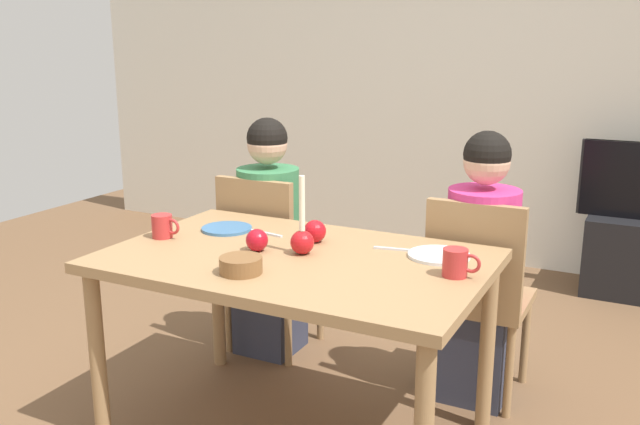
{
  "coord_description": "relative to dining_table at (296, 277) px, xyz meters",
  "views": [
    {
      "loc": [
        1.19,
        -2.15,
        1.54
      ],
      "look_at": [
        0.0,
        0.2,
        0.87
      ],
      "focal_mm": 38.94,
      "sensor_mm": 36.0,
      "label": 1
    }
  ],
  "objects": [
    {
      "name": "back_wall",
      "position": [
        0.0,
        2.6,
        0.63
      ],
      "size": [
        6.4,
        0.1,
        2.6
      ],
      "primitive_type": "cube",
      "color": "beige",
      "rests_on": "ground"
    },
    {
      "name": "dining_table",
      "position": [
        0.0,
        0.0,
        0.0
      ],
      "size": [
        1.4,
        0.9,
        0.75
      ],
      "color": "#99754C",
      "rests_on": "ground"
    },
    {
      "name": "chair_left",
      "position": [
        -0.5,
        0.61,
        -0.15
      ],
      "size": [
        0.4,
        0.4,
        0.9
      ],
      "color": "#99754C",
      "rests_on": "ground"
    },
    {
      "name": "chair_right",
      "position": [
        0.54,
        0.61,
        -0.15
      ],
      "size": [
        0.4,
        0.4,
        0.9
      ],
      "color": "#99754C",
      "rests_on": "ground"
    },
    {
      "name": "person_left_child",
      "position": [
        -0.5,
        0.64,
        -0.1
      ],
      "size": [
        0.3,
        0.3,
        1.17
      ],
      "color": "#33384C",
      "rests_on": "ground"
    },
    {
      "name": "person_right_child",
      "position": [
        0.54,
        0.64,
        -0.1
      ],
      "size": [
        0.3,
        0.3,
        1.17
      ],
      "color": "#33384C",
      "rests_on": "ground"
    },
    {
      "name": "candle_centerpiece",
      "position": [
        0.01,
        0.03,
        0.15
      ],
      "size": [
        0.09,
        0.09,
        0.3
      ],
      "color": "red",
      "rests_on": "dining_table"
    },
    {
      "name": "plate_left",
      "position": [
        -0.43,
        0.18,
        0.09
      ],
      "size": [
        0.21,
        0.21,
        0.01
      ],
      "primitive_type": "cylinder",
      "color": "teal",
      "rests_on": "dining_table"
    },
    {
      "name": "plate_right",
      "position": [
        0.48,
        0.23,
        0.09
      ],
      "size": [
        0.23,
        0.23,
        0.01
      ],
      "primitive_type": "cylinder",
      "color": "silver",
      "rests_on": "dining_table"
    },
    {
      "name": "mug_left",
      "position": [
        -0.59,
        -0.03,
        0.13
      ],
      "size": [
        0.13,
        0.08,
        0.09
      ],
      "color": "#B72D2D",
      "rests_on": "dining_table"
    },
    {
      "name": "mug_right",
      "position": [
        0.59,
        0.04,
        0.13
      ],
      "size": [
        0.13,
        0.09,
        0.1
      ],
      "color": "#B72D2D",
      "rests_on": "dining_table"
    },
    {
      "name": "fork_left",
      "position": [
        -0.25,
        0.2,
        0.09
      ],
      "size": [
        0.18,
        0.04,
        0.01
      ],
      "primitive_type": "cube",
      "rotation": [
        0.0,
        0.0,
        -0.17
      ],
      "color": "silver",
      "rests_on": "dining_table"
    },
    {
      "name": "fork_right",
      "position": [
        0.31,
        0.23,
        0.09
      ],
      "size": [
        0.18,
        0.05,
        0.01
      ],
      "primitive_type": "cube",
      "rotation": [
        0.0,
        0.0,
        0.18
      ],
      "color": "silver",
      "rests_on": "dining_table"
    },
    {
      "name": "bowl_walnuts",
      "position": [
        -0.07,
        -0.26,
        0.11
      ],
      "size": [
        0.15,
        0.15,
        0.06
      ],
      "primitive_type": "cylinder",
      "color": "brown",
      "rests_on": "dining_table"
    },
    {
      "name": "apple_near_candle",
      "position": [
        -0.02,
        0.19,
        0.13
      ],
      "size": [
        0.09,
        0.09,
        0.09
      ],
      "primitive_type": "sphere",
      "color": "red",
      "rests_on": "dining_table"
    },
    {
      "name": "apple_by_left_plate",
      "position": [
        -0.16,
        -0.01,
        0.13
      ],
      "size": [
        0.09,
        0.09,
        0.09
      ],
      "primitive_type": "sphere",
      "color": "#B00F1D",
      "rests_on": "dining_table"
    }
  ]
}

